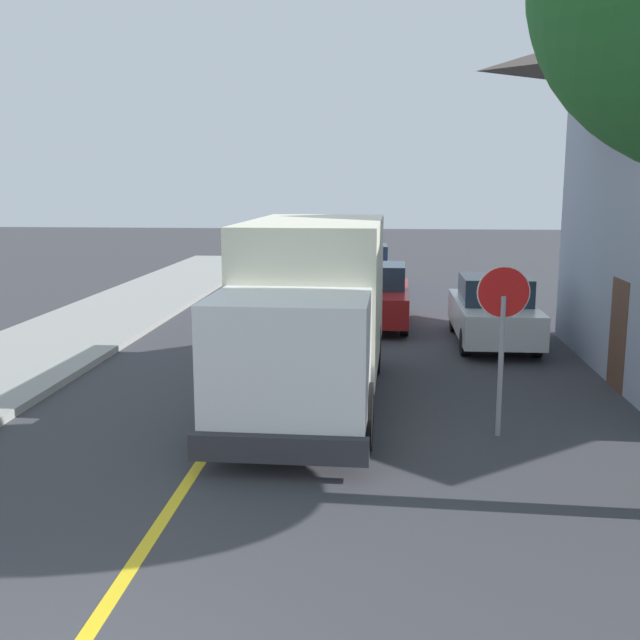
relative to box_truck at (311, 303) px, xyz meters
The scene contains 6 objects.
centre_line_yellow 2.38m from the box_truck, 141.52° to the left, with size 0.16×56.00×0.01m, color gold.
box_truck is the anchor object (origin of this frame).
parked_car_near 7.49m from the box_truck, 81.75° to the left, with size 1.88×4.43×1.67m.
parked_car_mid 13.91m from the box_truck, 87.56° to the left, with size 1.95×4.46×1.67m.
parked_van_across 6.52m from the box_truck, 52.24° to the left, with size 1.81×4.40×1.67m.
stop_sign 3.57m from the box_truck, 30.02° to the right, with size 0.80×0.10×2.65m.
Camera 1 is at (2.53, -4.23, 3.89)m, focal length 42.32 mm.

